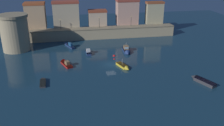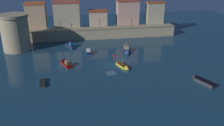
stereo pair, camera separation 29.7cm
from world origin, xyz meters
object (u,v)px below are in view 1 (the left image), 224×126
at_px(quay_lamp_1, 99,21).
at_px(moored_boat_6, 43,82).
at_px(mooring_buoy_0, 114,59).
at_px(mooring_buoy_1, 114,56).
at_px(moored_boat_1, 127,51).
at_px(moored_boat_4, 124,67).
at_px(moored_boat_0, 69,45).
at_px(moored_boat_3, 88,52).
at_px(quay_lamp_2, 131,20).
at_px(moored_boat_2, 201,80).
at_px(moored_boat_5, 65,63).
at_px(quay_lamp_0, 60,23).
at_px(fortress_tower, 15,32).

xyz_separation_m(quay_lamp_1, moored_boat_6, (-17.26, -33.10, -6.03)).
distance_m(mooring_buoy_0, mooring_buoy_1, 2.55).
height_order(moored_boat_1, moored_boat_4, moored_boat_1).
bearing_deg(moored_boat_1, moored_boat_0, -113.90).
bearing_deg(quay_lamp_1, moored_boat_3, -109.54).
distance_m(moored_boat_1, mooring_buoy_0, 6.92).
bearing_deg(mooring_buoy_0, quay_lamp_2, 64.62).
relative_size(moored_boat_2, moored_boat_3, 1.35).
bearing_deg(mooring_buoy_0, moored_boat_6, -148.38).
bearing_deg(moored_boat_6, moored_boat_3, -37.09).
distance_m(moored_boat_1, mooring_buoy_1, 5.01).
distance_m(moored_boat_4, mooring_buoy_1, 8.96).
xyz_separation_m(moored_boat_1, moored_boat_6, (-23.39, -16.47, -0.28)).
bearing_deg(mooring_buoy_1, moored_boat_5, -164.66).
xyz_separation_m(quay_lamp_0, moored_boat_0, (2.39, -7.74, -5.71)).
relative_size(quay_lamp_0, mooring_buoy_1, 4.39).
height_order(quay_lamp_1, moored_boat_1, quay_lamp_1).
distance_m(moored_boat_5, mooring_buoy_0, 13.71).
bearing_deg(moored_boat_3, fortress_tower, 70.27).
bearing_deg(moored_boat_3, moored_boat_2, -137.04).
relative_size(quay_lamp_0, moored_boat_3, 0.71).
xyz_separation_m(quay_lamp_2, mooring_buoy_0, (-10.26, -21.63, -6.27)).
xyz_separation_m(quay_lamp_2, moored_boat_1, (-5.51, -16.63, -5.71)).
distance_m(moored_boat_0, moored_boat_3, 9.49).
bearing_deg(quay_lamp_1, moored_boat_5, -118.09).
height_order(quay_lamp_2, moored_boat_1, quay_lamp_2).
xyz_separation_m(quay_lamp_1, moored_boat_2, (18.35, -39.09, -5.88)).
xyz_separation_m(quay_lamp_1, moored_boat_3, (-5.45, -15.36, -5.82)).
bearing_deg(moored_boat_4, quay_lamp_1, 166.75).
height_order(moored_boat_2, moored_boat_6, moored_boat_2).
bearing_deg(moored_boat_0, quay_lamp_0, -6.18).
bearing_deg(moored_boat_4, moored_boat_0, -164.51).
distance_m(moored_boat_0, mooring_buoy_0, 18.68).
relative_size(moored_boat_1, moored_boat_4, 1.14).
relative_size(moored_boat_2, mooring_buoy_0, 13.57).
distance_m(moored_boat_3, moored_boat_6, 21.31).
height_order(fortress_tower, moored_boat_6, fortress_tower).
height_order(quay_lamp_1, moored_boat_5, quay_lamp_1).
xyz_separation_m(quay_lamp_0, quay_lamp_1, (13.49, 0.00, 0.17)).
bearing_deg(mooring_buoy_0, moored_boat_3, 137.46).
xyz_separation_m(quay_lamp_2, moored_boat_3, (-17.09, -15.36, -5.78)).
bearing_deg(moored_boat_6, mooring_buoy_0, -61.82).
height_order(moored_boat_4, mooring_buoy_1, moored_boat_4).
bearing_deg(fortress_tower, moored_boat_1, -13.75).
relative_size(quay_lamp_2, moored_boat_2, 0.57).
relative_size(quay_lamp_2, moored_boat_3, 0.76).
distance_m(fortress_tower, moored_boat_6, 27.00).
bearing_deg(moored_boat_1, moored_boat_3, -92.85).
xyz_separation_m(quay_lamp_1, moored_boat_1, (6.13, -16.63, -5.75)).
height_order(fortress_tower, moored_boat_4, fortress_tower).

